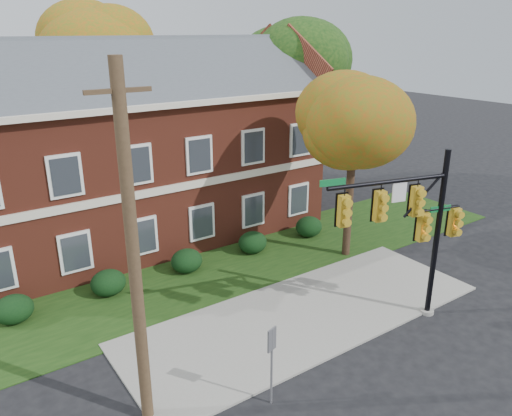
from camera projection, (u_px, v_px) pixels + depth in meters
ground at (324, 327)px, 17.87m from camera, size 120.00×120.00×0.00m
sidewalk at (306, 314)px, 18.63m from camera, size 14.00×5.00×0.08m
grass_strip at (234, 265)px, 22.50m from camera, size 30.00×6.00×0.04m
apartment_building at (133, 140)px, 24.34m from camera, size 18.80×8.80×9.74m
hedge_far_left at (14, 309)px, 18.03m from camera, size 1.40×1.26×1.05m
hedge_left at (108, 283)px, 19.91m from camera, size 1.40×1.26×1.05m
hedge_center at (187, 261)px, 21.79m from camera, size 1.40×1.26×1.05m
hedge_right at (253, 242)px, 23.67m from camera, size 1.40×1.26×1.05m
hedge_far_right at (309, 227)px, 25.55m from camera, size 1.40×1.26×1.05m
tree_near_right at (361, 113)px, 21.40m from camera, size 4.50×4.25×8.58m
tree_right_rear at (302, 63)px, 30.02m from camera, size 6.30×5.95×10.62m
tree_far_rear at (99, 51)px, 29.81m from camera, size 6.84×6.46×11.52m
traffic_signal at (413, 220)px, 17.08m from camera, size 5.49×1.57×6.29m
utility_pole at (134, 257)px, 12.11m from camera, size 1.49×0.33×9.57m
sign_post at (272, 353)px, 13.70m from camera, size 0.35×0.15×2.48m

